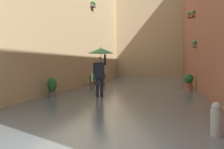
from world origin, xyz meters
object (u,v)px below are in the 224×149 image
at_px(potted_plant_far_left, 189,82).
at_px(potted_plant_mid_right, 92,80).
at_px(potted_plant_near_right, 103,77).
at_px(mooring_bollard, 216,121).
at_px(potted_plant_far_right, 52,88).
at_px(person_wading, 100,61).

height_order(potted_plant_far_left, potted_plant_mid_right, potted_plant_far_left).
bearing_deg(potted_plant_near_right, potted_plant_mid_right, 91.20).
height_order(potted_plant_far_left, mooring_bollard, potted_plant_far_left).
bearing_deg(potted_plant_far_right, potted_plant_far_left, -140.56).
height_order(person_wading, potted_plant_mid_right, person_wading).
height_order(potted_plant_far_right, potted_plant_mid_right, potted_plant_far_right).
height_order(potted_plant_far_left, potted_plant_far_right, potted_plant_far_left).
distance_m(potted_plant_near_right, potted_plant_far_left, 7.01).
bearing_deg(potted_plant_near_right, mooring_bollard, 111.12).
distance_m(person_wading, potted_plant_far_left, 5.93).
distance_m(potted_plant_far_left, mooring_bollard, 10.10).
relative_size(potted_plant_near_right, potted_plant_mid_right, 0.95).
distance_m(person_wading, potted_plant_far_right, 2.27).
height_order(potted_plant_near_right, potted_plant_far_right, potted_plant_far_right).
height_order(person_wading, mooring_bollard, person_wading).
relative_size(potted_plant_far_right, mooring_bollard, 1.20).
bearing_deg(potted_plant_far_right, mooring_bollard, 136.42).
xyz_separation_m(person_wading, potted_plant_far_right, (1.95, 0.41, -1.08)).
bearing_deg(mooring_bollard, person_wading, -57.55).
bearing_deg(potted_plant_mid_right, potted_plant_far_left, 170.03).
distance_m(potted_plant_far_right, mooring_bollard, 7.72).
xyz_separation_m(person_wading, mooring_bollard, (-3.64, 5.73, -1.18)).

